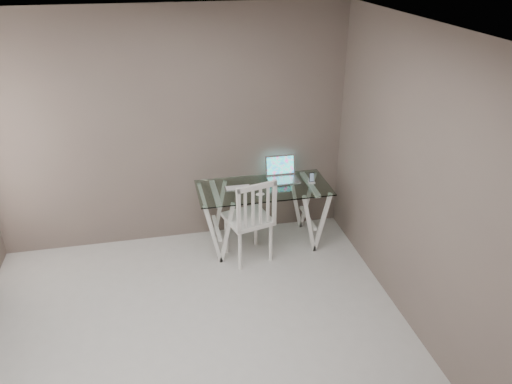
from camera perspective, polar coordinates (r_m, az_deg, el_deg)
room at (r=3.47m, az=-8.91°, el=0.25°), size 4.50×4.52×2.71m
desk at (r=5.82m, az=0.83°, el=-2.66°), size 1.50×0.70×0.75m
chair at (r=5.43m, az=-0.54°, el=-2.88°), size 0.56×0.56×1.02m
laptop at (r=5.85m, az=2.99°, el=2.10°), size 0.36×0.31×0.25m
keyboard at (r=5.63m, az=-2.07°, el=0.49°), size 0.29×0.13×0.01m
mouse at (r=5.46m, az=0.48°, el=-0.26°), size 0.10×0.06×0.03m
phone_dock at (r=5.78m, az=6.39°, el=1.36°), size 0.07×0.07×0.12m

